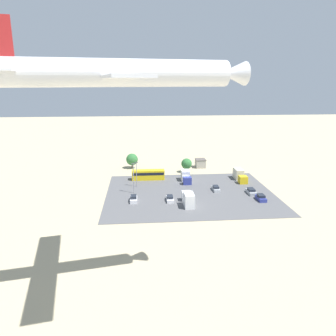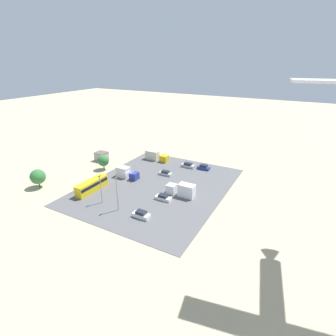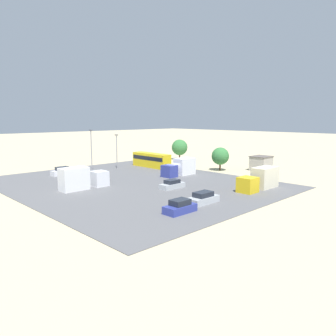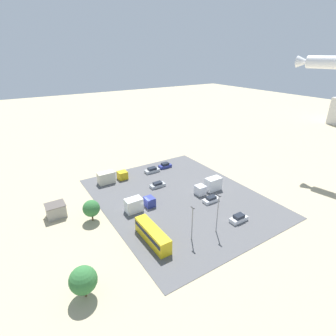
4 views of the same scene
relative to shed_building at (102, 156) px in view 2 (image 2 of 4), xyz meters
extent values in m
plane|color=tan|center=(8.14, 18.30, -1.56)|extent=(400.00, 400.00, 0.00)
cube|color=#565659|center=(8.14, 28.39, -1.52)|extent=(47.08, 38.01, 0.08)
cube|color=#9E998E|center=(0.00, 0.00, -0.07)|extent=(3.46, 3.99, 2.98)
cube|color=#59514C|center=(0.00, 0.00, 1.48)|extent=(3.70, 4.23, 0.12)
cube|color=gold|center=(19.58, 14.08, 0.11)|extent=(10.40, 2.47, 3.17)
cube|color=black|center=(19.58, 14.08, 0.68)|extent=(9.98, 2.51, 0.89)
cube|color=navy|center=(-9.92, 35.53, -1.01)|extent=(1.95, 4.10, 0.93)
cube|color=#1E232D|center=(-9.92, 35.53, -0.21)|extent=(1.64, 2.29, 0.68)
cube|color=#ADB2B7|center=(0.29, 26.66, -1.07)|extent=(1.77, 4.28, 0.81)
cube|color=#1E232D|center=(0.29, 26.66, -0.37)|extent=(1.49, 2.40, 0.60)
cube|color=silver|center=(14.35, 33.91, -1.06)|extent=(1.81, 4.27, 0.83)
cube|color=#1E232D|center=(14.35, 33.91, -0.34)|extent=(1.52, 2.39, 0.61)
cube|color=#ADB2B7|center=(-9.05, 30.21, -1.04)|extent=(1.95, 4.63, 0.89)
cube|color=#1E232D|center=(-9.05, 30.21, -0.27)|extent=(1.64, 2.59, 0.65)
cube|color=silver|center=(23.96, 33.52, -1.00)|extent=(1.83, 4.17, 0.95)
cube|color=#1E232D|center=(23.96, 33.52, -0.18)|extent=(1.54, 2.33, 0.70)
cube|color=navy|center=(7.75, 19.98, -0.34)|extent=(2.53, 2.22, 2.28)
cube|color=white|center=(7.75, 15.78, 0.15)|extent=(2.53, 3.95, 3.26)
cube|color=silver|center=(9.93, 33.98, -0.24)|extent=(2.40, 2.40, 2.48)
cube|color=white|center=(9.93, 38.51, 0.30)|extent=(2.40, 4.26, 3.55)
cube|color=gold|center=(-9.66, 20.53, -0.32)|extent=(2.48, 2.63, 2.33)
cube|color=beige|center=(-9.66, 15.57, 0.18)|extent=(2.48, 4.67, 3.32)
cylinder|color=brown|center=(6.05, 6.41, -0.70)|extent=(0.36, 0.36, 1.73)
sphere|color=#337038|center=(6.05, 6.41, 1.56)|extent=(3.72, 3.72, 3.72)
cylinder|color=brown|center=(25.05, -0.87, -0.71)|extent=(0.36, 0.36, 1.70)
sphere|color=#337038|center=(25.05, -0.87, 1.74)|extent=(4.25, 4.25, 4.25)
cylinder|color=gray|center=(23.21, 21.00, 2.15)|extent=(0.20, 0.20, 7.25)
cube|color=#4C4C51|center=(23.21, 21.00, 5.95)|extent=(0.90, 0.28, 0.20)
cylinder|color=gray|center=(24.00, 26.83, 2.72)|extent=(0.20, 0.20, 8.39)
cube|color=#4C4C51|center=(24.00, 26.83, 7.10)|extent=(0.90, 0.28, 0.20)
camera|label=1|loc=(21.79, 115.40, 29.50)|focal=35.00mm
camera|label=2|loc=(66.30, 63.89, 32.48)|focal=28.00mm
camera|label=3|loc=(-35.88, 62.76, 9.68)|focal=35.00mm
camera|label=4|loc=(56.24, -5.84, 32.87)|focal=28.00mm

